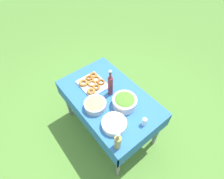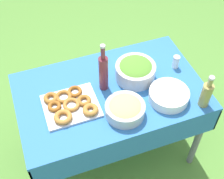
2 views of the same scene
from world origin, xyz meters
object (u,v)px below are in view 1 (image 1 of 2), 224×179
Objects in this scene: salad_bowl at (125,101)px; plate_stack at (114,124)px; donut_platter at (92,83)px; pasta_bowl at (95,104)px; olive_oil_bottle at (118,142)px; wine_bottle at (110,85)px.

salad_bowl is 1.05× the size of plate_stack.
donut_platter is at bearing 166.09° from plate_stack.
pasta_bowl is 0.53m from olive_oil_bottle.
wine_bottle is (-0.05, 0.27, 0.10)m from pasta_bowl.
pasta_bowl is 0.96× the size of plate_stack.
wine_bottle is (-0.24, -0.01, 0.08)m from salad_bowl.
salad_bowl reaches higher than pasta_bowl.
plate_stack is at bearing -33.54° from wine_bottle.
salad_bowl reaches higher than donut_platter.
olive_oil_bottle reaches higher than donut_platter.
donut_platter is (-0.32, 0.18, -0.03)m from pasta_bowl.
donut_platter is 0.31m from wine_bottle.
donut_platter is at bearing -161.36° from wine_bottle.
salad_bowl is 1.10× the size of pasta_bowl.
wine_bottle is (-0.38, 0.25, 0.12)m from plate_stack.
pasta_bowl reaches higher than plate_stack.
pasta_bowl is 0.68× the size of wine_bottle.
salad_bowl is 0.79× the size of donut_platter.
olive_oil_bottle is at bearing -32.71° from wine_bottle.
olive_oil_bottle is 0.69m from wine_bottle.
pasta_bowl is at bearing -177.13° from plate_stack.
plate_stack is (0.32, 0.02, -0.02)m from pasta_bowl.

